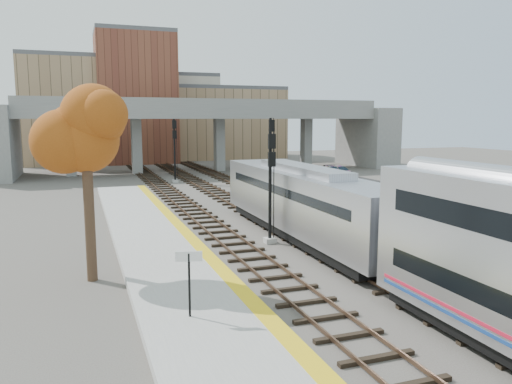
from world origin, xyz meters
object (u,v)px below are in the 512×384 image
object	(u,v)px
car_a	(301,181)
car_c	(340,172)
signal_mast_near	(270,191)
tree	(85,127)
signal_mast_far	(175,151)
signal_mast_mid	(271,164)
locomotive	(302,201)
car_b	(321,181)

from	to	relation	value
car_a	car_c	xyz separation A→B (m)	(8.06, 6.26, 0.07)
signal_mast_near	tree	world-z (taller)	tree
tree	signal_mast_far	bearing A→B (deg)	73.39
signal_mast_near	signal_mast_mid	distance (m)	11.27
locomotive	signal_mast_far	size ratio (longest dim) A/B	2.72
signal_mast_near	car_a	size ratio (longest dim) A/B	1.80
tree	car_b	world-z (taller)	tree
tree	car_a	distance (m)	32.92
signal_mast_far	tree	world-z (taller)	tree
signal_mast_far	car_a	xyz separation A→B (m)	(11.55, -8.07, -2.82)
signal_mast_mid	car_a	world-z (taller)	signal_mast_mid
signal_mast_far	car_a	world-z (taller)	signal_mast_far
signal_mast_near	signal_mast_far	xyz separation A→B (m)	(-0.00, 29.01, 0.47)
signal_mast_near	tree	bearing A→B (deg)	-160.23
signal_mast_near	car_c	xyz separation A→B (m)	(19.60, 27.20, -2.28)
signal_mast_far	car_c	bearing A→B (deg)	-5.29
tree	car_a	bearing A→B (deg)	48.99
tree	signal_mast_mid	bearing A→B (deg)	45.36
signal_mast_far	tree	xyz separation A→B (m)	(-9.69, -32.49, 3.18)
signal_mast_near	signal_mast_far	world-z (taller)	signal_mast_far
locomotive	car_a	bearing A→B (deg)	65.38
signal_mast_near	signal_mast_mid	xyz separation A→B (m)	(4.10, 10.48, 0.52)
tree	car_b	bearing A→B (deg)	45.62
signal_mast_mid	car_a	distance (m)	13.15
car_a	car_b	distance (m)	2.13
signal_mast_mid	car_c	bearing A→B (deg)	47.15
locomotive	tree	xyz separation A→B (m)	(-11.79, -3.81, 4.36)
tree	car_c	xyz separation A→B (m)	(29.29, 30.68, -5.93)
car_a	car_c	distance (m)	10.20
signal_mast_mid	signal_mast_far	size ratio (longest dim) A/B	1.01
car_b	car_c	xyz separation A→B (m)	(6.02, 6.90, 0.10)
locomotive	signal_mast_near	bearing A→B (deg)	-171.23
locomotive	car_a	world-z (taller)	locomotive
tree	car_c	world-z (taller)	tree
signal_mast_mid	signal_mast_near	bearing A→B (deg)	-111.36
tree	car_c	distance (m)	42.83
car_c	tree	bearing A→B (deg)	-142.69
signal_mast_far	signal_mast_near	bearing A→B (deg)	-90.00
locomotive	car_a	distance (m)	22.74
locomotive	signal_mast_near	size ratio (longest dim) A/B	3.01
signal_mast_near	car_b	bearing A→B (deg)	56.22
signal_mast_near	car_b	xyz separation A→B (m)	(13.58, 20.30, -2.38)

